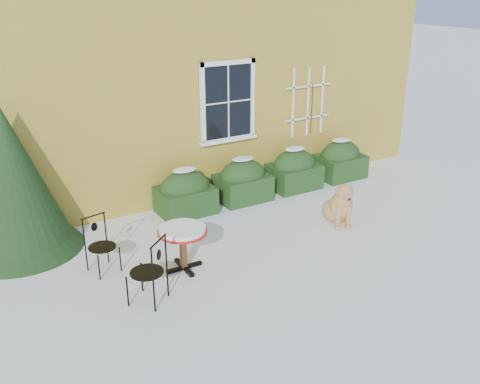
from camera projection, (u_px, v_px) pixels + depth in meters
ground at (272, 264)px, 8.57m from camera, size 80.00×80.00×0.00m
house at (112, 25)px, 12.94m from camera, size 12.40×8.40×6.40m
hedge_row at (269, 175)px, 11.24m from camera, size 4.95×0.80×0.91m
evergreen_shrub at (13, 194)px, 8.69m from camera, size 2.06×2.06×2.49m
bistro_table at (183, 235)px, 8.20m from camera, size 0.77×0.77×0.72m
patio_chair_near at (149, 271)px, 7.39m from camera, size 0.62×0.62×0.99m
patio_chair_far at (101, 244)px, 8.23m from camera, size 0.48×0.47×0.89m
dog at (340, 206)px, 9.87m from camera, size 0.72×0.93×0.87m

